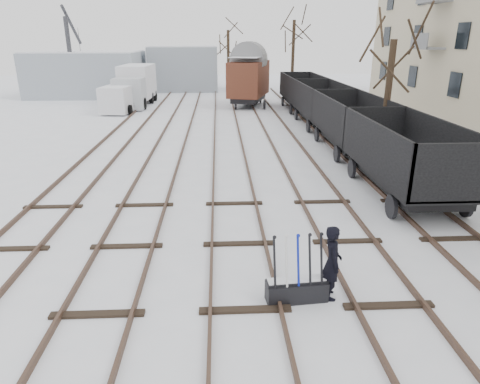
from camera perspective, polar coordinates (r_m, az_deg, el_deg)
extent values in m
plane|color=white|center=(9.13, 0.71, -15.59)|extent=(120.00, 120.00, 0.00)
cube|color=black|center=(22.91, -18.70, 5.66)|extent=(0.07, 52.00, 0.15)
cube|color=black|center=(22.56, -15.18, 5.81)|extent=(0.07, 52.00, 0.15)
cube|color=black|center=(22.28, -11.22, 5.96)|extent=(0.07, 52.00, 0.15)
cube|color=black|center=(22.12, -7.52, 6.06)|extent=(0.07, 52.00, 0.15)
cube|color=black|center=(11.08, -15.86, -9.36)|extent=(1.90, 0.20, 0.08)
cube|color=black|center=(22.05, -3.44, 6.15)|extent=(0.07, 52.00, 0.15)
cube|color=black|center=(22.08, 0.30, 6.21)|extent=(0.07, 52.00, 0.15)
cube|color=black|center=(10.80, 0.04, -9.32)|extent=(1.90, 0.20, 0.08)
cube|color=black|center=(22.22, 4.36, 6.24)|extent=(0.07, 52.00, 0.15)
cube|color=black|center=(22.44, 8.02, 6.24)|extent=(0.07, 52.00, 0.15)
cube|color=black|center=(11.34, 15.53, -8.61)|extent=(1.90, 0.20, 0.08)
cube|color=black|center=(22.79, 11.91, 6.22)|extent=(0.07, 52.00, 0.15)
cube|color=black|center=(23.19, 15.36, 6.17)|extent=(0.07, 52.00, 0.15)
cube|color=black|center=(12.59, 28.73, -7.52)|extent=(1.90, 0.20, 0.08)
cube|color=#929CA5|center=(45.30, -19.59, 14.63)|extent=(10.00, 8.00, 4.00)
cube|color=silver|center=(45.20, -19.90, 17.20)|extent=(9.80, 7.84, 0.10)
cube|color=#929CA5|center=(47.65, -7.42, 16.01)|extent=(7.00, 6.00, 4.40)
cube|color=silver|center=(47.55, -7.54, 18.72)|extent=(6.86, 5.88, 0.10)
cube|color=black|center=(9.41, 7.53, -12.95)|extent=(1.34, 0.55, 0.44)
cube|color=black|center=(9.29, 7.60, -11.71)|extent=(1.32, 0.43, 0.06)
cube|color=silver|center=(9.27, 7.61, -11.50)|extent=(1.27, 0.38, 0.03)
cylinder|color=black|center=(8.92, 4.62, -9.35)|extent=(0.08, 0.32, 1.08)
cylinder|color=silver|center=(8.98, 6.19, -9.20)|extent=(0.08, 0.32, 1.08)
cylinder|color=#0C1B9C|center=(9.04, 7.74, -9.06)|extent=(0.08, 0.32, 1.08)
cylinder|color=black|center=(9.11, 9.27, -8.91)|extent=(0.08, 0.32, 1.08)
cylinder|color=black|center=(9.18, 10.78, -8.75)|extent=(0.08, 0.32, 1.08)
imported|color=black|center=(9.34, 12.19, -9.16)|extent=(0.42, 0.62, 1.66)
cube|color=black|center=(16.17, 20.90, 2.03)|extent=(2.06, 5.68, 0.43)
cube|color=black|center=(16.11, 20.99, 2.75)|extent=(2.58, 6.45, 0.13)
cube|color=black|center=(15.43, 17.15, 5.81)|extent=(0.11, 6.45, 1.72)
cube|color=black|center=(16.44, 25.33, 5.60)|extent=(0.11, 6.45, 1.72)
cube|color=silver|center=(16.08, 21.04, 3.12)|extent=(2.32, 6.19, 0.06)
cylinder|color=black|center=(14.02, 19.53, -1.86)|extent=(0.13, 0.75, 0.75)
cylinder|color=black|center=(18.54, 21.69, 3.06)|extent=(0.13, 0.75, 0.75)
cube|color=black|center=(21.97, 14.45, 7.18)|extent=(2.06, 5.68, 0.43)
cube|color=black|center=(21.92, 14.50, 7.73)|extent=(2.58, 6.45, 0.13)
cube|color=black|center=(21.43, 11.49, 10.04)|extent=(0.11, 6.45, 1.72)
cube|color=black|center=(22.17, 17.79, 9.82)|extent=(0.11, 6.45, 1.72)
cube|color=silver|center=(21.90, 14.52, 8.01)|extent=(2.32, 6.19, 0.06)
cylinder|color=black|center=(19.78, 12.79, 4.99)|extent=(0.13, 0.75, 0.75)
cylinder|color=black|center=(24.31, 15.68, 7.48)|extent=(0.13, 0.75, 0.75)
cube|color=black|center=(28.03, 10.68, 10.11)|extent=(2.06, 5.68, 0.43)
cube|color=black|center=(27.99, 10.71, 10.55)|extent=(2.58, 6.45, 0.13)
cube|color=black|center=(27.61, 8.27, 12.36)|extent=(0.11, 6.45, 1.72)
cube|color=black|center=(28.19, 13.33, 12.20)|extent=(0.11, 6.45, 1.72)
cube|color=silver|center=(27.98, 10.73, 10.76)|extent=(2.32, 6.19, 0.06)
cylinder|color=black|center=(25.85, 9.09, 8.67)|extent=(0.13, 0.75, 0.75)
cylinder|color=black|center=(30.34, 11.96, 10.14)|extent=(0.13, 0.75, 0.75)
cube|color=black|center=(34.21, 8.23, 11.97)|extent=(2.06, 5.68, 0.43)
cube|color=black|center=(34.19, 8.25, 12.33)|extent=(2.58, 6.45, 0.13)
cube|color=black|center=(33.87, 6.21, 13.81)|extent=(0.11, 6.45, 1.72)
cube|color=black|center=(34.34, 10.41, 13.69)|extent=(0.11, 6.45, 1.72)
cube|color=silver|center=(34.17, 8.26, 12.51)|extent=(2.32, 6.19, 0.06)
cylinder|color=black|center=(32.04, 6.78, 10.92)|extent=(0.13, 0.75, 0.75)
cylinder|color=black|center=(36.50, 9.46, 11.89)|extent=(0.13, 0.75, 0.75)
cube|color=black|center=(35.72, 1.17, 12.44)|extent=(3.15, 4.87, 0.41)
cube|color=#491F16|center=(35.55, 1.19, 14.89)|extent=(3.80, 5.60, 2.66)
cube|color=silver|center=(35.44, 1.21, 17.61)|extent=(3.49, 5.28, 0.04)
cylinder|color=black|center=(34.08, -0.57, 11.56)|extent=(0.12, 0.72, 0.72)
cylinder|color=black|center=(37.47, 2.74, 12.30)|extent=(0.12, 0.72, 0.72)
cube|color=black|center=(37.23, -13.56, 11.97)|extent=(1.35, 7.07, 0.28)
cube|color=#ADB1B7|center=(34.61, -14.41, 12.58)|extent=(2.28, 1.92, 2.31)
cube|color=silver|center=(37.81, -13.53, 14.14)|extent=(2.47, 4.89, 2.59)
cube|color=silver|center=(37.71, -13.70, 16.12)|extent=(2.43, 4.79, 0.04)
cylinder|color=black|center=(35.10, -15.91, 11.24)|extent=(0.28, 0.93, 0.93)
cylinder|color=black|center=(39.61, -11.42, 12.50)|extent=(0.28, 0.93, 0.93)
cube|color=silver|center=(34.11, -15.62, 11.98)|extent=(2.40, 4.65, 1.83)
cube|color=silver|center=(34.00, -15.76, 13.53)|extent=(2.34, 4.55, 0.04)
cylinder|color=black|center=(33.04, -17.59, 10.39)|extent=(0.22, 0.71, 0.71)
cylinder|color=black|center=(35.40, -13.56, 11.33)|extent=(0.22, 0.71, 0.71)
cube|color=#323237|center=(42.63, -21.11, 11.94)|extent=(1.62, 1.62, 0.70)
cylinder|color=#323237|center=(42.38, -21.66, 16.15)|extent=(0.39, 0.39, 7.02)
cylinder|color=#323237|center=(43.86, -21.49, 19.96)|extent=(0.37, 4.47, 3.24)
cylinder|color=black|center=(45.62, -20.42, 17.36)|extent=(0.04, 0.04, 3.95)
cylinder|color=black|center=(21.04, 19.02, 11.53)|extent=(0.30, 0.30, 5.24)
cylinder|color=black|center=(48.26, -1.57, 17.20)|extent=(0.30, 0.30, 6.06)
cylinder|color=black|center=(42.90, 7.05, 17.25)|extent=(0.30, 0.30, 6.85)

